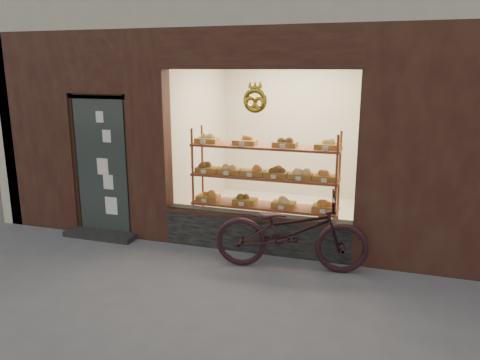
% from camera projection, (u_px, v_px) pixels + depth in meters
% --- Properties ---
extents(ground, '(90.00, 90.00, 0.00)m').
position_uv_depth(ground, '(160.00, 318.00, 4.93)').
color(ground, slate).
extents(display_shelf, '(2.20, 0.45, 1.70)m').
position_uv_depth(display_shelf, '(264.00, 185.00, 6.95)').
color(display_shelf, brown).
rests_on(display_shelf, ground).
extents(bicycle, '(2.05, 0.96, 1.03)m').
position_uv_depth(bicycle, '(291.00, 231.00, 6.03)').
color(bicycle, black).
rests_on(bicycle, ground).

